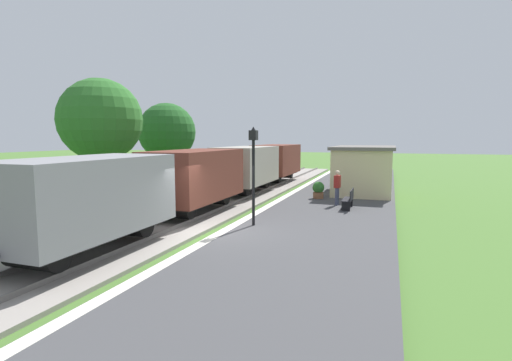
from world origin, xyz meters
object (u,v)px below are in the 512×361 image
(lamp_post_near, at_px, (253,158))
(tree_trackside_far, at_px, (167,132))
(bench_down_platform, at_px, (365,176))
(potted_planter, at_px, (318,190))
(freight_train, at_px, (225,173))
(person_waiting, at_px, (337,186))
(tree_trackside_mid, at_px, (101,120))
(bench_near_hut, at_px, (349,199))
(station_hut, at_px, (364,169))

(lamp_post_near, xyz_separation_m, tree_trackside_far, (-9.26, 8.92, 1.11))
(bench_down_platform, xyz_separation_m, potted_planter, (-1.90, -8.50, 0.00))
(freight_train, distance_m, person_waiting, 5.91)
(freight_train, xyz_separation_m, potted_planter, (4.65, 2.04, -0.95))
(lamp_post_near, relative_size, tree_trackside_mid, 0.58)
(lamp_post_near, height_order, tree_trackside_mid, tree_trackside_mid)
(freight_train, xyz_separation_m, lamp_post_near, (3.49, -5.26, 1.12))
(potted_planter, distance_m, lamp_post_near, 7.67)
(bench_near_hut, bearing_deg, tree_trackside_far, 160.84)
(freight_train, xyz_separation_m, bench_near_hut, (6.54, -0.61, -0.96))
(person_waiting, height_order, tree_trackside_mid, tree_trackside_mid)
(potted_planter, xyz_separation_m, tree_trackside_mid, (-9.64, -5.46, 3.65))
(freight_train, height_order, potted_planter, freight_train)
(tree_trackside_far, bearing_deg, potted_planter, -8.89)
(freight_train, distance_m, tree_trackside_mid, 6.63)
(freight_train, relative_size, potted_planter, 28.38)
(bench_down_platform, height_order, tree_trackside_far, tree_trackside_far)
(person_waiting, bearing_deg, bench_down_platform, -82.48)
(lamp_post_near, bearing_deg, freight_train, 123.58)
(freight_train, relative_size, tree_trackside_mid, 4.08)
(bench_down_platform, height_order, lamp_post_near, lamp_post_near)
(bench_near_hut, relative_size, person_waiting, 0.88)
(person_waiting, relative_size, potted_planter, 1.87)
(person_waiting, distance_m, potted_planter, 2.25)
(station_hut, xyz_separation_m, person_waiting, (-0.91, -4.98, -0.47))
(bench_near_hut, xyz_separation_m, lamp_post_near, (-3.05, -4.65, 2.08))
(tree_trackside_mid, bearing_deg, bench_near_hut, 13.71)
(station_hut, xyz_separation_m, bench_near_hut, (-0.25, -5.81, -0.93))
(bench_near_hut, height_order, potted_planter, potted_planter)
(station_hut, distance_m, potted_planter, 3.94)
(bench_down_platform, bearing_deg, station_hut, -87.27)
(freight_train, relative_size, station_hut, 4.48)
(bench_near_hut, distance_m, person_waiting, 1.16)
(tree_trackside_far, bearing_deg, person_waiting, -16.47)
(station_hut, bearing_deg, tree_trackside_mid, -143.81)
(station_hut, bearing_deg, bench_near_hut, -92.51)
(person_waiting, height_order, lamp_post_near, lamp_post_near)
(person_waiting, distance_m, tree_trackside_far, 12.45)
(potted_planter, bearing_deg, person_waiting, -55.70)
(potted_planter, relative_size, lamp_post_near, 0.25)
(station_hut, relative_size, tree_trackside_mid, 0.91)
(tree_trackside_far, bearing_deg, freight_train, -32.44)
(bench_near_hut, relative_size, tree_trackside_far, 0.26)
(tree_trackside_far, bearing_deg, bench_near_hut, -19.16)
(person_waiting, bearing_deg, station_hut, -89.22)
(freight_train, distance_m, bench_near_hut, 6.64)
(freight_train, height_order, person_waiting, freight_train)
(freight_train, bearing_deg, lamp_post_near, -56.42)
(lamp_post_near, height_order, tree_trackside_far, tree_trackside_far)
(bench_down_platform, relative_size, lamp_post_near, 0.41)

